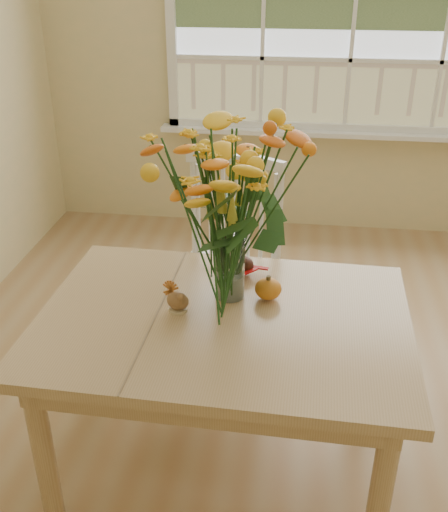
# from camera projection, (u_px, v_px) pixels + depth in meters

# --- Properties ---
(floor) EXTENTS (4.00, 4.50, 0.01)m
(floor) POSITION_uv_depth(u_px,v_px,m) (354.00, 467.00, 2.31)
(floor) COLOR #A37B4F
(floor) RESTS_ON ground
(wall_back) EXTENTS (4.00, 0.02, 2.70)m
(wall_back) POSITION_uv_depth(u_px,v_px,m) (353.00, 25.00, 3.66)
(wall_back) COLOR beige
(wall_back) RESTS_ON floor
(dining_table) EXTENTS (1.28, 0.93, 0.67)m
(dining_table) POSITION_uv_depth(u_px,v_px,m) (223.00, 338.00, 2.07)
(dining_table) COLOR tan
(dining_table) RESTS_ON floor
(windsor_chair) EXTENTS (0.53, 0.51, 0.96)m
(windsor_chair) POSITION_uv_depth(u_px,v_px,m) (228.00, 257.00, 2.69)
(windsor_chair) COLOR white
(windsor_chair) RESTS_ON floor
(flower_vase) EXTENTS (0.48, 0.48, 0.58)m
(flower_vase) POSITION_uv_depth(u_px,v_px,m) (230.00, 206.00, 1.98)
(flower_vase) COLOR white
(flower_vase) RESTS_ON dining_table
(pumpkin) EXTENTS (0.10, 0.10, 0.07)m
(pumpkin) POSITION_uv_depth(u_px,v_px,m) (268.00, 290.00, 2.11)
(pumpkin) COLOR orange
(pumpkin) RESTS_ON dining_table
(turkey_figurine) EXTENTS (0.09, 0.08, 0.10)m
(turkey_figurine) POSITION_uv_depth(u_px,v_px,m) (178.00, 301.00, 2.04)
(turkey_figurine) COLOR #CCB78C
(turkey_figurine) RESTS_ON dining_table
(dark_gourd) EXTENTS (0.13, 0.08, 0.07)m
(dark_gourd) POSITION_uv_depth(u_px,v_px,m) (243.00, 266.00, 2.26)
(dark_gourd) COLOR #38160F
(dark_gourd) RESTS_ON dining_table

